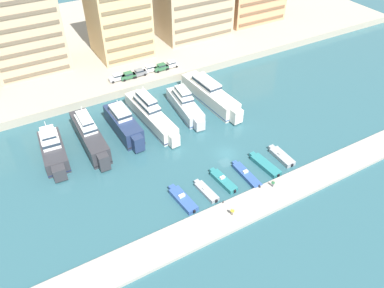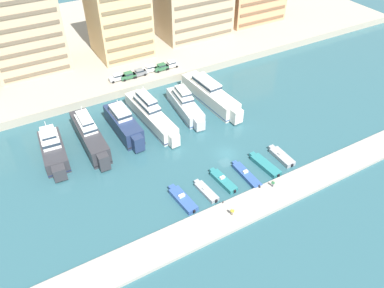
% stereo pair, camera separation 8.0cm
% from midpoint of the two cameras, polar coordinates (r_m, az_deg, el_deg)
% --- Properties ---
extents(ground_plane, '(400.00, 400.00, 0.00)m').
position_cam_midpoint_polar(ground_plane, '(79.04, 5.20, -1.53)').
color(ground_plane, '#2D5B66').
extents(quay_promenade, '(180.00, 70.00, 2.18)m').
position_cam_midpoint_polar(quay_promenade, '(130.16, -11.83, 15.96)').
color(quay_promenade, '#ADA38E').
rests_on(quay_promenade, ground).
extents(pier_dock, '(120.00, 6.16, 0.71)m').
position_cam_midpoint_polar(pier_dock, '(71.00, 11.69, -7.97)').
color(pier_dock, '#A8A399').
rests_on(pier_dock, ground).
extents(yacht_charcoal_far_left, '(5.47, 15.23, 8.09)m').
position_cam_midpoint_polar(yacht_charcoal_far_left, '(81.49, -20.45, -0.78)').
color(yacht_charcoal_far_left, '#333338').
rests_on(yacht_charcoal_far_left, ground).
extents(yacht_charcoal_left, '(3.98, 19.27, 8.41)m').
position_cam_midpoint_polar(yacht_charcoal_left, '(82.50, -15.36, 1.29)').
color(yacht_charcoal_left, '#333338').
rests_on(yacht_charcoal_left, ground).
extents(yacht_navy_mid_left, '(4.51, 16.33, 7.53)m').
position_cam_midpoint_polar(yacht_navy_mid_left, '(84.34, -10.40, 3.01)').
color(yacht_navy_mid_left, navy).
rests_on(yacht_navy_mid_left, ground).
extents(yacht_ivory_center_left, '(5.06, 22.02, 8.25)m').
position_cam_midpoint_polar(yacht_ivory_center_left, '(86.73, -6.39, 4.60)').
color(yacht_ivory_center_left, silver).
rests_on(yacht_ivory_center_left, ground).
extents(yacht_silver_center, '(5.20, 17.33, 7.41)m').
position_cam_midpoint_polar(yacht_silver_center, '(89.96, -1.10, 6.05)').
color(yacht_silver_center, silver).
rests_on(yacht_silver_center, ground).
extents(yacht_ivory_center_right, '(5.66, 22.37, 7.32)m').
position_cam_midpoint_polar(yacht_ivory_center_right, '(93.36, 2.75, 7.58)').
color(yacht_ivory_center_right, silver).
rests_on(yacht_ivory_center_right, ground).
extents(motorboat_blue_far_left, '(2.81, 7.83, 1.41)m').
position_cam_midpoint_polar(motorboat_blue_far_left, '(69.09, -1.47, -8.40)').
color(motorboat_blue_far_left, '#33569E').
rests_on(motorboat_blue_far_left, ground).
extents(motorboat_grey_left, '(2.29, 6.64, 1.13)m').
position_cam_midpoint_polar(motorboat_grey_left, '(70.62, 2.13, -7.19)').
color(motorboat_grey_left, '#9EA3A8').
rests_on(motorboat_grey_left, ground).
extents(motorboat_teal_mid_left, '(2.43, 7.48, 1.28)m').
position_cam_midpoint_polar(motorboat_teal_mid_left, '(72.59, 4.73, -5.59)').
color(motorboat_teal_mid_left, teal).
rests_on(motorboat_teal_mid_left, ground).
extents(motorboat_blue_center_left, '(1.84, 8.58, 1.21)m').
position_cam_midpoint_polar(motorboat_blue_center_left, '(74.29, 8.26, -4.68)').
color(motorboat_blue_center_left, '#33569E').
rests_on(motorboat_blue_center_left, ground).
extents(motorboat_teal_center, '(2.69, 8.23, 0.96)m').
position_cam_midpoint_polar(motorboat_teal_center, '(76.95, 11.02, -3.14)').
color(motorboat_teal_center, teal).
rests_on(motorboat_teal_center, ground).
extents(motorboat_grey_center_right, '(2.17, 7.08, 1.29)m').
position_cam_midpoint_polar(motorboat_grey_center_right, '(79.67, 13.44, -1.82)').
color(motorboat_grey_center_right, '#9EA3A8').
rests_on(motorboat_grey_center_right, ground).
extents(car_silver_far_left, '(4.14, 2.01, 1.80)m').
position_cam_midpoint_polar(car_silver_far_left, '(100.64, -11.39, 9.95)').
color(car_silver_far_left, '#B7BCC1').
rests_on(car_silver_far_left, quay_promenade).
extents(car_green_left, '(4.12, 1.95, 1.80)m').
position_cam_midpoint_polar(car_green_left, '(100.94, -9.75, 10.26)').
color(car_green_left, '#2D6642').
rests_on(car_green_left, quay_promenade).
extents(car_grey_mid_left, '(4.15, 2.01, 1.80)m').
position_cam_midpoint_polar(car_grey_mid_left, '(101.92, -8.10, 10.75)').
color(car_grey_mid_left, slate).
rests_on(car_grey_mid_left, quay_promenade).
extents(car_white_center_left, '(4.12, 1.96, 1.80)m').
position_cam_midpoint_polar(car_white_center_left, '(103.40, -6.56, 11.35)').
color(car_white_center_left, white).
rests_on(car_white_center_left, quay_promenade).
extents(car_green_center, '(4.16, 2.05, 1.80)m').
position_cam_midpoint_polar(car_green_center, '(103.89, -4.75, 11.62)').
color(car_green_center, '#2D6642').
rests_on(car_green_center, quay_promenade).
extents(car_white_center_right, '(4.11, 1.93, 1.80)m').
position_cam_midpoint_polar(car_white_center_right, '(105.13, -3.25, 12.05)').
color(car_white_center_right, white).
rests_on(car_white_center_right, quay_promenade).
extents(apartment_block_left, '(18.59, 13.50, 27.01)m').
position_cam_midpoint_polar(apartment_block_left, '(108.88, -24.67, 16.33)').
color(apartment_block_left, '#C6AD89').
rests_on(apartment_block_left, quay_promenade).
extents(apartment_block_mid_left, '(14.96, 15.44, 28.99)m').
position_cam_midpoint_polar(apartment_block_mid_left, '(110.48, -11.42, 19.92)').
color(apartment_block_mid_left, '#E0BC84').
rests_on(apartment_block_mid_left, quay_promenade).
extents(pedestrian_near_edge, '(0.43, 0.48, 1.55)m').
position_cam_midpoint_polar(pedestrian_near_edge, '(71.90, 12.21, -5.84)').
color(pedestrian_near_edge, '#282D3D').
rests_on(pedestrian_near_edge, pier_dock).
extents(pedestrian_mid_deck, '(0.51, 0.47, 1.67)m').
position_cam_midpoint_polar(pedestrian_mid_deck, '(66.02, 6.14, -10.15)').
color(pedestrian_mid_deck, '#7A6B56').
rests_on(pedestrian_mid_deck, pier_dock).
extents(bollard_west, '(0.20, 0.20, 0.61)m').
position_cam_midpoint_polar(bollard_west, '(68.18, 4.74, -8.76)').
color(bollard_west, '#2D2D33').
rests_on(bollard_west, pier_dock).
extents(bollard_west_mid, '(0.20, 0.20, 0.61)m').
position_cam_midpoint_polar(bollard_west_mid, '(71.79, 10.22, -6.25)').
color(bollard_west_mid, '#2D2D33').
rests_on(bollard_west_mid, pier_dock).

